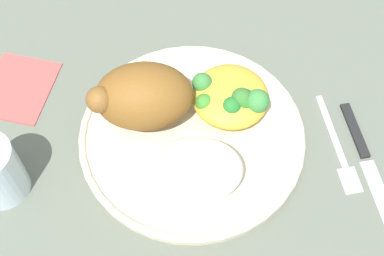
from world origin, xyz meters
The scene contains 8 objects.
ground_plane centered at (0.00, 0.00, 0.00)m, with size 2.00×2.00×0.00m, color #5D6356.
plate centered at (0.00, 0.00, 0.01)m, with size 0.28×0.28×0.02m.
roasted_chicken centered at (0.06, -0.03, 0.06)m, with size 0.13×0.09×0.08m.
rice_pile centered at (0.00, 0.06, 0.04)m, with size 0.11×0.08×0.04m, color silver.
mac_cheese_with_broccoli centered at (-0.05, -0.04, 0.04)m, with size 0.10×0.10×0.05m.
fork centered at (-0.18, 0.02, 0.00)m, with size 0.03×0.14×0.01m.
knife centered at (-0.21, 0.04, 0.00)m, with size 0.04×0.19×0.01m.
napkin centered at (0.23, -0.09, 0.00)m, with size 0.09×0.10×0.00m, color #DB4C47.
Camera 1 is at (0.02, 0.34, 0.58)m, focal length 49.82 mm.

